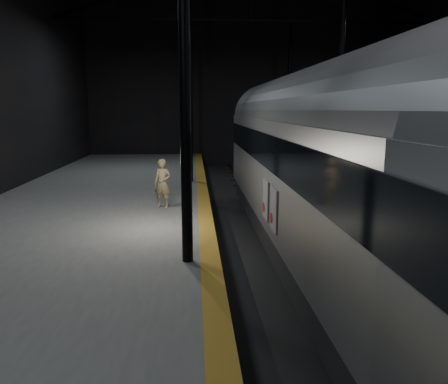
{
  "coord_description": "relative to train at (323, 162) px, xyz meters",
  "views": [
    {
      "loc": [
        -3.62,
        -14.16,
        4.63
      ],
      "look_at": [
        -2.66,
        -0.37,
        2.0
      ],
      "focal_mm": 35.0,
      "sensor_mm": 36.0,
      "label": 1
    }
  ],
  "objects": [
    {
      "name": "platform_left",
      "position": [
        -7.5,
        2.24,
        -2.68
      ],
      "size": [
        9.0,
        43.8,
        1.0
      ],
      "primitive_type": "cube",
      "color": "#585855",
      "rests_on": "ground"
    },
    {
      "name": "woman",
      "position": [
        -4.79,
        4.22,
        -1.26
      ],
      "size": [
        0.78,
        0.67,
        1.83
      ],
      "primitive_type": "imported",
      "rotation": [
        0.0,
        0.0,
        -0.41
      ],
      "color": "#9C885F",
      "rests_on": "platform_left"
    },
    {
      "name": "train",
      "position": [
        0.0,
        0.0,
        0.0
      ],
      "size": [
        3.19,
        21.31,
        5.7
      ],
      "color": "#9A9CA1",
      "rests_on": "ground"
    },
    {
      "name": "tactile_strip",
      "position": [
        -3.25,
        2.24,
        -2.17
      ],
      "size": [
        0.5,
        43.8,
        0.01
      ],
      "primitive_type": "cube",
      "color": "olive",
      "rests_on": "platform_left"
    },
    {
      "name": "ground",
      "position": [
        0.0,
        2.24,
        -3.18
      ],
      "size": [
        44.0,
        44.0,
        0.0
      ],
      "primitive_type": "plane",
      "color": "black",
      "rests_on": "ground"
    },
    {
      "name": "track",
      "position": [
        0.0,
        2.24,
        -3.11
      ],
      "size": [
        2.4,
        43.0,
        0.24
      ],
      "color": "#3F3328",
      "rests_on": "ground"
    }
  ]
}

